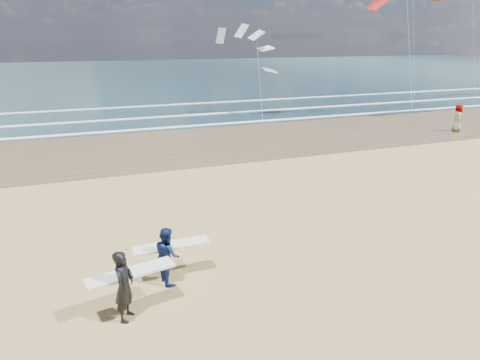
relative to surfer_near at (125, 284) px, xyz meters
name	(u,v)px	position (x,y,z in m)	size (l,w,h in m)	color
wet_sand_strip	(375,126)	(20.62, 17.64, -0.93)	(220.00, 12.00, 0.01)	#4A3D27
ocean	(196,73)	(20.62, 71.64, -0.92)	(220.00, 100.00, 0.02)	#193038
foam_breakers	(311,107)	(20.62, 27.74, -0.88)	(220.00, 11.70, 0.05)	white
surfer_near	(125,284)	(0.00, 0.00, 0.00)	(2.26, 1.22, 1.83)	black
surfer_far	(168,254)	(1.29, 1.31, -0.10)	(2.21, 1.07, 1.64)	#0D1D4B
beachgoer_0	(458,118)	(24.98, 14.03, 0.05)	(0.96, 0.63, 1.97)	#4F463A
kite_0	(408,28)	(23.84, 18.99, 6.29)	(6.63, 4.83, 12.51)	slate
kite_1	(258,63)	(13.57, 24.33, 3.60)	(6.22, 4.78, 7.90)	slate
kite_2	(473,19)	(38.61, 26.61, 7.34)	(6.51, 4.82, 14.57)	slate
kite_5	(414,26)	(36.95, 33.35, 6.82)	(4.42, 4.59, 15.17)	slate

